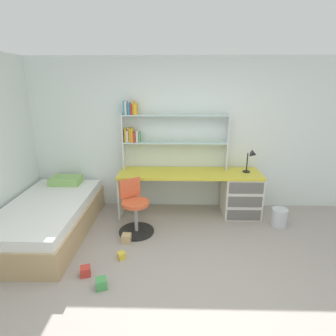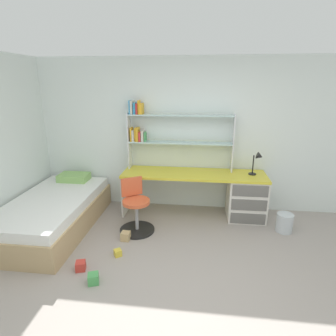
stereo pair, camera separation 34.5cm
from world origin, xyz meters
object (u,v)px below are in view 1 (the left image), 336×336
object	(u,v)px
toy_block_red_1	(85,271)
toy_block_green_2	(101,283)
toy_block_yellow_3	(121,256)
desk	(227,191)
desk_lamp	(252,158)
waste_bin	(279,217)
bed_platform	(48,218)
bookshelf_hutch	(160,130)
toy_block_natural_0	(126,238)
swivel_chair	(135,212)

from	to	relation	value
toy_block_red_1	toy_block_green_2	bearing A→B (deg)	-40.03
toy_block_green_2	toy_block_yellow_3	distance (m)	0.53
desk	toy_block_red_1	xyz separation A→B (m)	(-1.90, -1.62, -0.36)
desk_lamp	waste_bin	distance (m)	1.02
bed_platform	desk	bearing A→B (deg)	14.47
bed_platform	toy_block_yellow_3	size ratio (longest dim) A/B	23.42
bookshelf_hutch	toy_block_natural_0	xyz separation A→B (m)	(-0.42, -1.11, -1.34)
desk	toy_block_red_1	world-z (taller)	desk
desk	toy_block_natural_0	world-z (taller)	desk
toy_block_natural_0	waste_bin	bearing A→B (deg)	12.69
desk	desk_lamp	world-z (taller)	desk_lamp
bookshelf_hutch	desk_lamp	size ratio (longest dim) A/B	4.51
waste_bin	toy_block_yellow_3	bearing A→B (deg)	-158.75
toy_block_red_1	toy_block_yellow_3	world-z (taller)	toy_block_red_1
toy_block_red_1	toy_block_yellow_3	bearing A→B (deg)	42.16
desk	bookshelf_hutch	xyz separation A→B (m)	(-1.12, 0.19, 0.98)
desk_lamp	toy_block_red_1	distance (m)	2.94
desk_lamp	toy_block_green_2	distance (m)	2.88
desk_lamp	swivel_chair	distance (m)	2.04
waste_bin	toy_block_natural_0	bearing A→B (deg)	-167.31
bed_platform	toy_block_natural_0	world-z (taller)	bed_platform
desk_lamp	toy_block_natural_0	world-z (taller)	desk_lamp
toy_block_green_2	toy_block_yellow_3	size ratio (longest dim) A/B	1.32
desk_lamp	toy_block_natural_0	bearing A→B (deg)	-154.15
desk	swivel_chair	distance (m)	1.59
toy_block_natural_0	toy_block_yellow_3	bearing A→B (deg)	-90.17
toy_block_natural_0	toy_block_green_2	size ratio (longest dim) A/B	1.05
bookshelf_hutch	waste_bin	size ratio (longest dim) A/B	6.14
desk	swivel_chair	world-z (taller)	swivel_chair
desk_lamp	bed_platform	size ratio (longest dim) A/B	0.19
swivel_chair	toy_block_yellow_3	distance (m)	0.73
bed_platform	waste_bin	world-z (taller)	bed_platform
toy_block_yellow_3	bookshelf_hutch	bearing A→B (deg)	74.08
waste_bin	swivel_chair	bearing A→B (deg)	-174.24
swivel_chair	toy_block_yellow_3	bearing A→B (deg)	-97.57
swivel_chair	toy_block_natural_0	bearing A→B (deg)	-106.65
toy_block_green_2	swivel_chair	bearing A→B (deg)	80.00
desk	bookshelf_hutch	world-z (taller)	bookshelf_hutch
swivel_chair	waste_bin	xyz separation A→B (m)	(2.20, 0.22, -0.17)
desk	waste_bin	bearing A→B (deg)	-28.49
swivel_chair	toy_block_red_1	size ratio (longest dim) A/B	7.15
bookshelf_hutch	toy_block_green_2	bearing A→B (deg)	-105.19
swivel_chair	toy_block_red_1	distance (m)	1.12
desk	bookshelf_hutch	bearing A→B (deg)	170.29
desk_lamp	toy_block_green_2	xyz separation A→B (m)	(-2.03, -1.82, -0.93)
waste_bin	toy_block_yellow_3	distance (m)	2.46
swivel_chair	toy_block_green_2	size ratio (longest dim) A/B	6.83
bed_platform	bookshelf_hutch	bearing A→B (deg)	29.22
swivel_chair	toy_block_red_1	world-z (taller)	swivel_chair
desk_lamp	desk	bearing A→B (deg)	-179.69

